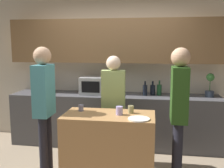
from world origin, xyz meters
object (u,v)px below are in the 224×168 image
toaster (43,87)px  bottle_2 (159,90)px  bottle_1 (153,90)px  person_center (179,105)px  cup_0 (81,108)px  person_left (113,100)px  plate_on_island (139,119)px  potted_plant (210,85)px  cup_1 (131,109)px  bottle_0 (145,90)px  cup_2 (119,111)px  microwave (96,85)px  person_right (44,101)px

toaster → bottle_2: 2.09m
bottle_1 → person_center: size_ratio=0.14×
cup_0 → person_left: person_left is taller
plate_on_island → cup_0: (-0.78, 0.29, 0.03)m
plate_on_island → person_center: size_ratio=0.15×
potted_plant → cup_1: bearing=-135.3°
plate_on_island → person_center: bearing=20.3°
potted_plant → person_center: size_ratio=0.23×
bottle_0 → person_center: (0.44, -1.26, 0.04)m
bottle_2 → person_center: (0.20, -1.33, 0.04)m
cup_2 → person_center: 0.73m
potted_plant → cup_0: bearing=-147.7°
microwave → bottle_0: 0.87m
person_left → cup_2: bearing=102.8°
toaster → potted_plant: size_ratio=0.66×
cup_2 → person_center: bearing=0.2°
cup_1 → cup_2: 0.17m
microwave → plate_on_island: bearing=-60.4°
cup_2 → person_left: size_ratio=0.07×
cup_0 → cup_2: (0.53, -0.12, 0.01)m
potted_plant → person_right: person_right is taller
toaster → person_right: person_right is taller
bottle_1 → bottle_0: bearing=-147.2°
bottle_0 → cup_2: bottle_0 is taller
plate_on_island → person_left: size_ratio=0.16×
toaster → person_right: bearing=-66.0°
cup_0 → cup_1: (0.66, -0.02, 0.01)m
bottle_1 → person_right: 1.94m
cup_1 → bottle_2: bearing=72.4°
cup_1 → person_left: 0.55m
cup_1 → microwave: bearing=120.9°
bottle_0 → cup_0: bearing=-125.4°
bottle_2 → person_right: size_ratio=0.15×
microwave → bottle_0: bearing=-2.6°
bottle_1 → cup_2: bearing=-107.1°
toaster → cup_0: size_ratio=3.14×
person_center → bottle_2: bearing=8.6°
plate_on_island → person_right: person_right is taller
toaster → cup_0: (1.04, -1.18, -0.06)m
bottle_0 → person_left: size_ratio=0.16×
bottle_0 → cup_1: 1.17m
potted_plant → cup_1: (-1.21, -1.20, -0.16)m
potted_plant → cup_1: potted_plant is taller
toaster → bottle_1: (1.98, 0.04, 0.00)m
cup_2 → person_center: size_ratio=0.06×
bottle_1 → plate_on_island: bottle_1 is taller
person_right → potted_plant: bearing=118.6°
cup_1 → person_center: bearing=-9.5°
bottle_1 → cup_2: size_ratio=2.24×
bottle_0 → cup_1: size_ratio=2.57×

